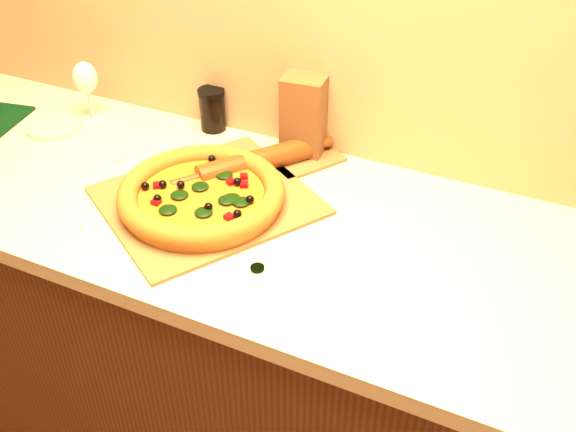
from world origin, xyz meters
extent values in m
cube|color=#42210E|center=(0.00, 1.43, 0.43)|extent=(2.80, 0.65, 0.86)
cube|color=beige|center=(0.00, 1.43, 0.88)|extent=(2.84, 0.68, 0.04)
cube|color=brown|center=(-0.22, 1.42, 0.90)|extent=(0.58, 0.59, 0.01)
cube|color=brown|center=(-0.07, 1.66, 0.90)|extent=(0.15, 0.19, 0.01)
cylinder|color=#BE732F|center=(-0.22, 1.40, 0.92)|extent=(0.36, 0.36, 0.02)
cylinder|color=orange|center=(-0.22, 1.40, 0.93)|extent=(0.30, 0.30, 0.01)
torus|color=#96511B|center=(-0.22, 1.40, 0.94)|extent=(0.38, 0.38, 0.05)
ellipsoid|color=black|center=(-0.17, 1.43, 0.94)|extent=(0.04, 0.04, 0.01)
sphere|color=black|center=(-0.27, 1.38, 0.95)|extent=(0.02, 0.02, 0.02)
cube|color=#92050D|center=(-0.20, 1.34, 0.94)|extent=(0.02, 0.02, 0.01)
cylinder|color=black|center=(-0.01, 1.26, 0.90)|extent=(0.03, 0.03, 0.01)
cylinder|color=#5F3210|center=(-0.18, 1.58, 0.93)|extent=(0.22, 0.27, 0.06)
cylinder|color=#5F3210|center=(-0.07, 1.72, 0.93)|extent=(0.06, 0.07, 0.02)
cylinder|color=#5F3210|center=(-0.29, 1.43, 0.93)|extent=(0.06, 0.07, 0.02)
cylinder|color=silver|center=(-0.72, 1.63, 0.90)|extent=(0.06, 0.06, 0.00)
cylinder|color=silver|center=(-0.72, 1.63, 0.94)|extent=(0.01, 0.01, 0.08)
ellipsoid|color=silver|center=(-0.72, 1.63, 1.02)|extent=(0.07, 0.07, 0.09)
cube|color=brown|center=(-0.11, 1.71, 1.00)|extent=(0.11, 0.09, 0.21)
cylinder|color=black|center=(-0.38, 1.73, 0.95)|extent=(0.07, 0.07, 0.10)
cylinder|color=black|center=(-0.38, 1.73, 1.01)|extent=(0.07, 0.07, 0.01)
cylinder|color=beige|center=(-0.78, 1.54, 0.91)|extent=(0.20, 0.20, 0.01)
camera|label=1|loc=(0.45, 0.41, 1.76)|focal=40.00mm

